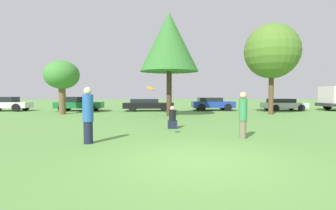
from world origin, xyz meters
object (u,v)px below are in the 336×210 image
(parked_car_blue, at_px, (212,103))
(tree_0, at_px, (62,76))
(parked_car_silver, at_px, (283,104))
(person_thrower, at_px, (88,115))
(parked_car_green, at_px, (78,104))
(tree_1, at_px, (169,42))
(parked_car_black, at_px, (148,104))
(parked_car_white, at_px, (6,104))
(tree_2, at_px, (272,51))
(person_catcher, at_px, (243,114))
(bystander_sitting, at_px, (172,119))
(frisbee, at_px, (151,88))

(parked_car_blue, bearing_deg, tree_0, -164.18)
(parked_car_blue, xyz_separation_m, parked_car_silver, (6.58, -0.62, -0.06))
(person_thrower, bearing_deg, parked_car_green, 100.74)
(tree_1, bearing_deg, parked_car_black, 108.03)
(parked_car_white, bearing_deg, parked_car_black, -2.70)
(parked_car_green, height_order, parked_car_silver, parked_car_green)
(parked_car_white, distance_m, parked_car_green, 6.55)
(tree_1, xyz_separation_m, parked_car_blue, (4.38, 5.70, -4.57))
(parked_car_green, bearing_deg, tree_2, -16.12)
(tree_1, bearing_deg, tree_0, 165.85)
(parked_car_white, relative_size, parked_car_black, 0.89)
(person_catcher, height_order, bystander_sitting, person_catcher)
(person_thrower, bearing_deg, parked_car_white, 119.50)
(parked_car_white, xyz_separation_m, parked_car_black, (12.91, -0.56, -0.09))
(bystander_sitting, height_order, tree_2, tree_2)
(bystander_sitting, xyz_separation_m, parked_car_black, (-1.51, 11.60, 0.18))
(person_catcher, distance_m, bystander_sitting, 3.69)
(tree_2, bearing_deg, parked_car_black, 157.04)
(frisbee, distance_m, parked_car_silver, 18.77)
(frisbee, bearing_deg, parked_car_silver, 49.74)
(tree_1, xyz_separation_m, parked_car_green, (-8.06, 5.70, -4.55))
(parked_car_white, xyz_separation_m, parked_car_blue, (18.99, -0.08, -0.03))
(person_catcher, relative_size, bystander_sitting, 1.62)
(person_thrower, bearing_deg, parked_car_silver, 39.75)
(tree_0, distance_m, parked_car_silver, 19.57)
(bystander_sitting, bearing_deg, parked_car_blue, 69.28)
(person_thrower, distance_m, tree_1, 11.17)
(parked_car_green, bearing_deg, person_catcher, -55.66)
(bystander_sitting, bearing_deg, parked_car_green, 123.10)
(parked_car_silver, bearing_deg, tree_1, -155.34)
(parked_car_white, bearing_deg, parked_car_green, -0.94)
(tree_0, bearing_deg, tree_2, -3.35)
(person_catcher, relative_size, parked_car_silver, 0.44)
(person_catcher, bearing_deg, bystander_sitting, -56.47)
(tree_1, relative_size, parked_car_blue, 1.88)
(parked_car_black, distance_m, parked_car_blue, 6.09)
(person_thrower, height_order, parked_car_blue, person_thrower)
(tree_1, height_order, parked_car_green, tree_1)
(frisbee, height_order, tree_2, tree_2)
(bystander_sitting, height_order, tree_1, tree_1)
(bystander_sitting, height_order, tree_0, tree_0)
(tree_1, distance_m, parked_car_blue, 8.52)
(parked_car_silver, bearing_deg, parked_car_white, 178.22)
(tree_2, bearing_deg, person_catcher, -119.28)
(parked_car_green, xyz_separation_m, parked_car_black, (6.37, -0.48, -0.08))
(tree_1, bearing_deg, person_catcher, -76.66)
(tree_1, relative_size, parked_car_silver, 1.89)
(tree_2, distance_m, parked_car_green, 17.17)
(tree_2, relative_size, parked_car_silver, 1.79)
(frisbee, xyz_separation_m, parked_car_blue, (5.53, 14.91, -1.17))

